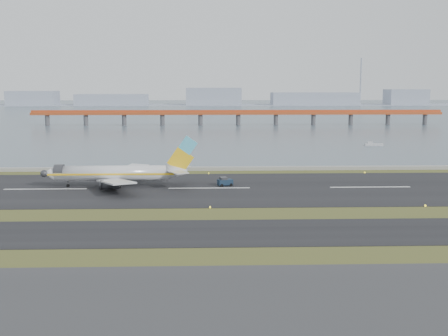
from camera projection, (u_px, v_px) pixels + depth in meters
The scene contains 10 objects.
ground at pixel (210, 217), 108.24m from camera, with size 1000.00×1000.00×0.00m, color #364B1A.
taxiway_strip at pixel (211, 233), 96.37m from camera, with size 1000.00×18.00×0.10m, color black.
runway_strip at pixel (209, 188), 137.90m from camera, with size 1000.00×45.00×0.10m, color black.
seawall at pixel (209, 169), 167.49m from camera, with size 1000.00×2.50×1.00m, color gray.
bay_water at pixel (206, 111), 563.05m from camera, with size 1400.00×800.00×1.30m, color #4E626F.
red_pier at pixel (238, 114), 355.02m from camera, with size 260.00×5.00×10.20m.
far_shoreline at pixel (216, 100), 720.81m from camera, with size 1400.00×80.00×60.50m.
airliner at pixel (118, 173), 139.49m from camera, with size 38.52×32.89×12.80m.
pushback_tug at pixel (225, 182), 141.00m from camera, with size 4.09×3.08×2.33m.
workboat_near at pixel (373, 145), 234.82m from camera, with size 7.53×3.07×1.78m.
Camera 1 is at (-0.90, -105.73, 25.14)m, focal length 45.00 mm.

